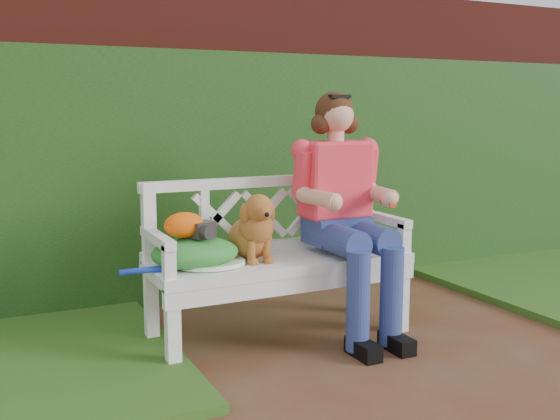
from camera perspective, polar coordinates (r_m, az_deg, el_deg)
name	(u,v)px	position (r m, az deg, el deg)	size (l,w,h in m)	color
ground	(420,364)	(3.57, 12.06, -13.01)	(60.00, 60.00, 0.00)	#582A17
brick_wall	(268,138)	(4.96, -1.08, 6.31)	(10.00, 0.30, 2.20)	maroon
ivy_hedge	(280,173)	(4.78, 0.02, 3.21)	(10.00, 0.18, 1.70)	#2A531A
garden_bench	(280,297)	(3.81, 0.00, -7.60)	(1.58, 0.60, 0.48)	white
seated_woman	(339,215)	(3.86, 5.15, -0.41)	(0.59, 0.79, 1.40)	#D8454B
dog	(252,226)	(3.64, -2.44, -1.38)	(0.26, 0.35, 0.39)	#9E5D26
tennis_racket	(205,264)	(3.53, -6.51, -4.67)	(0.71, 0.30, 0.03)	#ECEDCD
green_bag	(195,252)	(3.53, -7.41, -3.64)	(0.47, 0.37, 0.16)	#268A1A
camera_item	(202,229)	(3.49, -6.81, -1.69)	(0.13, 0.09, 0.08)	#282626
baseball_glove	(184,225)	(3.49, -8.35, -1.30)	(0.22, 0.16, 0.14)	#F65609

